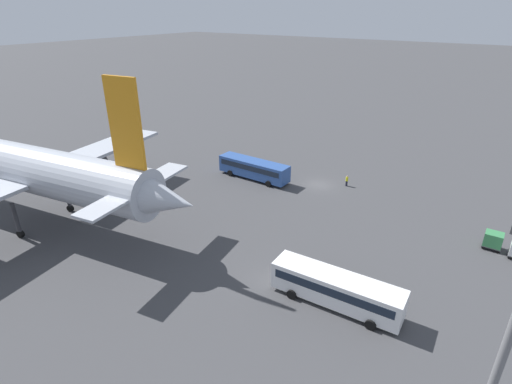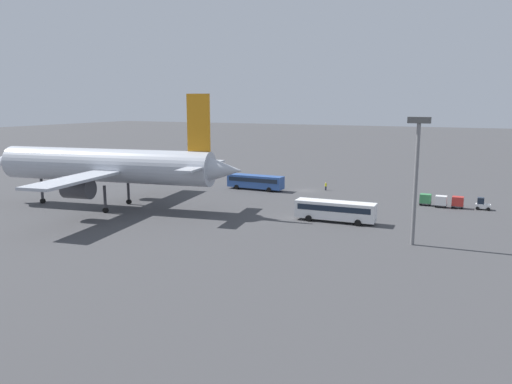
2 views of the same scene
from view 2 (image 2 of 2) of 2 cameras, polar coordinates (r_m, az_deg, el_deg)
The scene contains 10 objects.
ground_plane at distance 105.71m, azimuth 5.68°, elevation 0.17°, with size 600.00×600.00×0.00m, color #424244.
airplane at distance 90.43m, azimuth -16.52°, elevation 2.86°, with size 49.38×41.97×19.70m.
shuttle_bus_near at distance 105.84m, azimuth -0.06°, elevation 1.26°, with size 12.34×3.29×3.10m.
shuttle_bus_far at distance 78.36m, azimuth 9.05°, elevation -2.00°, with size 12.52×3.68×3.20m.
baggage_tug at distance 94.81m, azimuth 24.44°, elevation -1.28°, with size 2.44×1.69×2.10m.
worker_person at distance 106.28m, azimuth 7.98°, elevation 0.66°, with size 0.38×0.38×1.74m.
cargo_cart_red at distance 94.27m, azimuth 22.06°, elevation -1.02°, with size 2.01×1.70×2.06m.
cargo_cart_white at distance 94.00m, azimuth 20.39°, elevation -0.94°, with size 2.01×1.70×2.06m.
cargo_cart_green at distance 94.87m, azimuth 18.80°, elevation -0.75°, with size 2.01×1.70×2.06m.
light_pole at distance 66.61m, azimuth 17.87°, elevation 2.73°, with size 2.80×0.70×16.54m.
Camera 2 is at (-35.48, 97.88, 18.33)m, focal length 35.00 mm.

